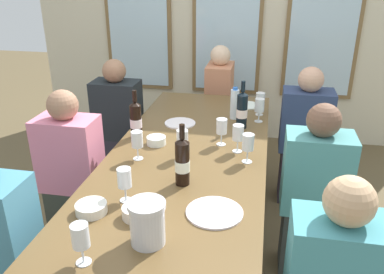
{
  "coord_description": "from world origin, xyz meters",
  "views": [
    {
      "loc": [
        0.43,
        -2.14,
        1.79
      ],
      "look_at": [
        0.0,
        0.14,
        0.79
      ],
      "focal_mm": 37.29,
      "sensor_mm": 36.0,
      "label": 1
    }
  ],
  "objects": [
    {
      "name": "water_bottle",
      "position": [
        0.22,
        0.66,
        0.85
      ],
      "size": [
        0.06,
        0.06,
        0.24
      ],
      "color": "white",
      "rests_on": "dining_table"
    },
    {
      "name": "wine_glass_6",
      "position": [
        -0.2,
        -1.02,
        0.86
      ],
      "size": [
        0.07,
        0.07,
        0.17
      ],
      "color": "white",
      "rests_on": "dining_table"
    },
    {
      "name": "tasting_bowl_1",
      "position": [
        -0.1,
        -0.7,
        0.77
      ],
      "size": [
        0.13,
        0.13,
        0.05
      ],
      "primitive_type": "cylinder",
      "color": "white",
      "rests_on": "dining_table"
    },
    {
      "name": "tasting_bowl_2",
      "position": [
        -0.22,
        0.09,
        0.77
      ],
      "size": [
        0.12,
        0.12,
        0.05
      ],
      "primitive_type": "cylinder",
      "color": "white",
      "rests_on": "dining_table"
    },
    {
      "name": "wine_glass_8",
      "position": [
        0.4,
        0.77,
        0.86
      ],
      "size": [
        0.07,
        0.07,
        0.17
      ],
      "color": "white",
      "rests_on": "dining_table"
    },
    {
      "name": "seated_person_6",
      "position": [
        0.0,
        1.56,
        0.53
      ],
      "size": [
        0.24,
        0.38,
        1.11
      ],
      "color": "#332E33",
      "rests_on": "ground"
    },
    {
      "name": "wine_glass_4",
      "position": [
        -0.27,
        -0.13,
        0.86
      ],
      "size": [
        0.07,
        0.07,
        0.17
      ],
      "color": "white",
      "rests_on": "dining_table"
    },
    {
      "name": "seated_person_3",
      "position": [
        0.76,
        -0.01,
        0.53
      ],
      "size": [
        0.38,
        0.24,
        1.11
      ],
      "color": "#2E3431",
      "rests_on": "ground"
    },
    {
      "name": "white_plate_1",
      "position": [
        0.25,
        -0.6,
        0.74
      ],
      "size": [
        0.27,
        0.27,
        0.01
      ],
      "primitive_type": "cylinder",
      "color": "white",
      "rests_on": "dining_table"
    },
    {
      "name": "white_plate_0",
      "position": [
        -0.15,
        0.47,
        0.74
      ],
      "size": [
        0.22,
        0.22,
        0.01
      ],
      "primitive_type": "cylinder",
      "color": "white",
      "rests_on": "dining_table"
    },
    {
      "name": "wine_glass_1",
      "position": [
        0.18,
        0.17,
        0.86
      ],
      "size": [
        0.07,
        0.07,
        0.17
      ],
      "color": "white",
      "rests_on": "dining_table"
    },
    {
      "name": "wine_glass_0",
      "position": [
        0.29,
        0.08,
        0.86
      ],
      "size": [
        0.07,
        0.07,
        0.17
      ],
      "color": "white",
      "rests_on": "dining_table"
    },
    {
      "name": "seated_person_0",
      "position": [
        -0.76,
        0.81,
        0.53
      ],
      "size": [
        0.38,
        0.24,
        1.11
      ],
      "color": "#2A2934",
      "rests_on": "ground"
    },
    {
      "name": "metal_pitcher",
      "position": [
        0.01,
        -0.86,
        0.84
      ],
      "size": [
        0.16,
        0.16,
        0.19
      ],
      "color": "silver",
      "rests_on": "dining_table"
    },
    {
      "name": "seated_person_2",
      "position": [
        -0.76,
        -0.04,
        0.53
      ],
      "size": [
        0.38,
        0.24,
        1.11
      ],
      "color": "#33372E",
      "rests_on": "ground"
    },
    {
      "name": "seated_person_1",
      "position": [
        0.76,
        0.84,
        0.53
      ],
      "size": [
        0.38,
        0.24,
        1.11
      ],
      "color": "#29232D",
      "rests_on": "ground"
    },
    {
      "name": "back_wall_with_windows",
      "position": [
        0.0,
        2.1,
        1.45
      ],
      "size": [
        4.15,
        0.1,
        2.9
      ],
      "color": "beige",
      "rests_on": "ground"
    },
    {
      "name": "ground_plane",
      "position": [
        0.0,
        0.0,
        0.0
      ],
      "size": [
        12.0,
        12.0,
        0.0
      ],
      "primitive_type": "plane",
      "color": "brown"
    },
    {
      "name": "tasting_bowl_0",
      "position": [
        -0.31,
        -0.7,
        0.76
      ],
      "size": [
        0.15,
        0.15,
        0.05
      ],
      "primitive_type": "cylinder",
      "color": "white",
      "rests_on": "dining_table"
    },
    {
      "name": "wine_bottle_0",
      "position": [
        0.04,
        -0.36,
        0.87
      ],
      "size": [
        0.08,
        0.08,
        0.33
      ],
      "color": "black",
      "rests_on": "dining_table"
    },
    {
      "name": "wine_bottle_1",
      "position": [
        -0.38,
        0.18,
        0.86
      ],
      "size": [
        0.08,
        0.08,
        0.32
      ],
      "color": "black",
      "rests_on": "dining_table"
    },
    {
      "name": "dining_table",
      "position": [
        0.0,
        0.0,
        0.67
      ],
      "size": [
        0.95,
        2.42,
        0.74
      ],
      "color": "brown",
      "rests_on": "ground"
    },
    {
      "name": "wine_glass_7",
      "position": [
        -0.02,
        -0.06,
        0.86
      ],
      "size": [
        0.07,
        0.07,
        0.17
      ],
      "color": "white",
      "rests_on": "dining_table"
    },
    {
      "name": "wine_glass_2",
      "position": [
        0.4,
        0.62,
        0.86
      ],
      "size": [
        0.07,
        0.07,
        0.17
      ],
      "color": "white",
      "rests_on": "dining_table"
    },
    {
      "name": "wine_bottle_2",
      "position": [
        0.29,
        0.48,
        0.87
      ],
      "size": [
        0.08,
        0.08,
        0.34
      ],
      "color": "black",
      "rests_on": "dining_table"
    },
    {
      "name": "wine_glass_3",
      "position": [
        -0.19,
        -0.57,
        0.86
      ],
      "size": [
        0.07,
        0.07,
        0.17
      ],
      "color": "white",
      "rests_on": "dining_table"
    },
    {
      "name": "wine_glass_5",
      "position": [
        0.36,
        -0.05,
        0.86
      ],
      "size": [
        0.07,
        0.07,
        0.17
      ],
      "color": "white",
      "rests_on": "dining_table"
    },
    {
      "name": "white_plate_2",
      "position": [
        0.3,
        0.96,
        0.74
      ],
      "size": [
        0.2,
        0.2,
        0.01
      ],
      "primitive_type": "cylinder",
      "color": "white",
      "rests_on": "dining_table"
    }
  ]
}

